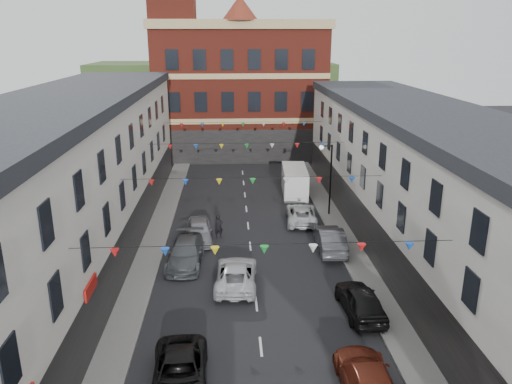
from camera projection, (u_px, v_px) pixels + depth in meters
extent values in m
plane|color=black|center=(256.00, 304.00, 27.75)|extent=(160.00, 160.00, 0.00)
cube|color=#605E5B|center=(137.00, 289.00, 29.28)|extent=(1.80, 64.00, 0.15)
cube|color=#605E5B|center=(369.00, 283.00, 29.99)|extent=(1.80, 64.00, 0.15)
cube|color=beige|center=(35.00, 217.00, 26.61)|extent=(8.00, 56.00, 10.00)
cube|color=black|center=(21.00, 117.00, 25.01)|extent=(8.40, 56.00, 0.70)
cube|color=black|center=(117.00, 273.00, 27.83)|extent=(0.12, 56.00, 3.20)
cube|color=silver|center=(465.00, 218.00, 27.96)|extent=(8.00, 56.00, 9.00)
cube|color=black|center=(477.00, 133.00, 26.51)|extent=(8.40, 56.00, 0.70)
cube|color=black|center=(390.00, 267.00, 28.62)|extent=(0.12, 56.00, 3.20)
cube|color=maroon|center=(240.00, 93.00, 61.72)|extent=(20.00, 12.00, 15.00)
cube|color=tan|center=(239.00, 25.00, 59.33)|extent=(20.60, 12.60, 1.00)
cone|color=maroon|center=(240.00, 8.00, 54.06)|extent=(4.00, 4.00, 2.60)
cube|color=maroon|center=(175.00, 57.00, 57.14)|extent=(5.00, 5.00, 24.00)
cube|color=#2B4520|center=(213.00, 93.00, 85.14)|extent=(40.00, 14.00, 10.00)
cylinder|color=black|center=(330.00, 181.00, 40.54)|extent=(0.14, 0.14, 6.00)
cylinder|color=black|center=(327.00, 146.00, 39.66)|extent=(0.90, 0.10, 0.10)
sphere|color=beige|center=(321.00, 147.00, 39.66)|extent=(0.36, 0.36, 0.36)
imported|color=black|center=(180.00, 373.00, 20.99)|extent=(2.55, 5.14, 1.40)
imported|color=#484D51|center=(186.00, 253.00, 32.48)|extent=(2.45, 5.46, 1.55)
imported|color=gray|center=(199.00, 230.00, 36.16)|extent=(2.21, 4.71, 1.56)
imported|color=maroon|center=(367.00, 380.00, 20.44)|extent=(2.21, 5.28, 1.52)
imported|color=black|center=(360.00, 300.00, 26.58)|extent=(2.12, 4.74, 1.58)
imported|color=#43444A|center=(330.00, 239.00, 34.53)|extent=(1.90, 5.02, 1.64)
imported|color=silver|center=(301.00, 214.00, 39.79)|extent=(2.70, 5.15, 1.38)
imported|color=silver|center=(236.00, 274.00, 29.67)|extent=(2.68, 5.31, 1.44)
cube|color=silver|center=(295.00, 181.00, 46.77)|extent=(2.49, 5.75, 2.49)
imported|color=black|center=(219.00, 227.00, 36.55)|extent=(0.76, 0.62, 1.81)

